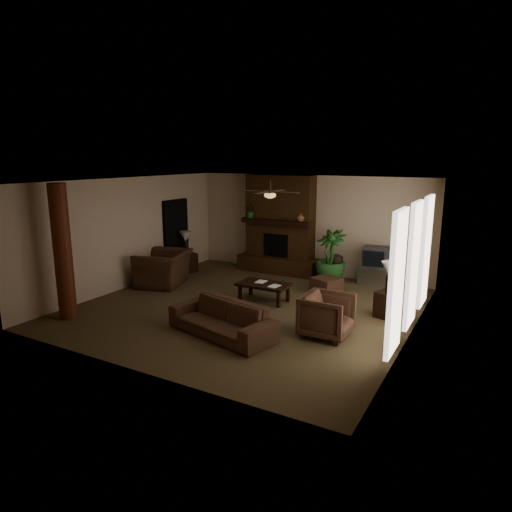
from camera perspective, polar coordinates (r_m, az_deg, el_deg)
The scene contains 23 objects.
room_shell at distance 9.79m, azimuth -1.14°, elevation 1.27°, with size 7.00×7.00×7.00m.
fireplace at distance 13.00m, azimuth 3.00°, elevation 2.98°, with size 2.40×0.70×2.80m.
windows at distance 8.82m, azimuth 19.30°, elevation -1.04°, with size 0.08×3.65×2.35m.
log_column at distance 9.96m, azimuth -23.32°, elevation 0.43°, with size 0.36×0.36×2.80m, color brown.
doorway at distance 13.25m, azimuth -10.09°, elevation 2.52°, with size 0.10×1.00×2.10m, color black.
ceiling_fan at distance 9.70m, azimuth 1.79°, elevation 7.90°, with size 1.35×1.35×0.37m.
sofa at distance 8.54m, azimuth -4.40°, elevation -7.27°, with size 2.17×0.63×0.85m, color #4B2F20.
armchair_left at distance 11.98m, azimuth -11.65°, elevation -0.84°, with size 1.36×0.88×1.19m, color #4B2F20.
armchair_right at distance 8.56m, azimuth 8.99°, elevation -7.20°, with size 0.87×0.81×0.89m, color #4B2F20.
coffee_table at distance 10.47m, azimuth 1.03°, elevation -3.77°, with size 1.20×0.70×0.43m.
ottoman at distance 11.20m, azimuth 8.92°, elevation -3.74°, with size 0.60×0.60×0.40m, color #4B2F20.
tv_stand at distance 12.16m, azimuth 15.02°, elevation -2.48°, with size 0.85×0.50×0.50m, color silver.
tv at distance 12.04m, azimuth 14.97°, elevation -0.13°, with size 0.69×0.58×0.52m.
floor_vase at distance 12.23m, azimuth 10.14°, elevation -1.28°, with size 0.34×0.34×0.77m.
floor_plant at distance 12.13m, azimuth 9.39°, elevation -1.52°, with size 0.80×1.42×0.80m, color #285722.
side_table_left at distance 13.27m, azimuth -8.84°, elevation -0.84°, with size 0.50×0.50×0.55m, color black.
lamp_left at distance 13.12m, azimuth -8.94°, elevation 2.25°, with size 0.39×0.39×0.65m.
side_table_right at distance 9.87m, azimuth 16.61°, elevation -5.94°, with size 0.50×0.50×0.55m, color black.
lamp_right at distance 9.65m, azimuth 16.60°, elevation -1.86°, with size 0.40×0.40×0.65m.
mantel_plant at distance 13.10m, azimuth -0.65°, elevation 5.58°, with size 0.38×0.42×0.33m, color #285722.
mantel_vase at distance 12.42m, azimuth 5.71°, elevation 4.88°, with size 0.22×0.23×0.22m, color #99633D.
book_a at distance 10.52m, azimuth 0.10°, elevation -2.55°, with size 0.22×0.03×0.29m, color #999999.
book_b at distance 10.20m, azimuth 1.84°, elevation -3.04°, with size 0.21×0.02×0.29m, color #999999.
Camera 1 is at (4.85, -8.28, 3.32)m, focal length 31.54 mm.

